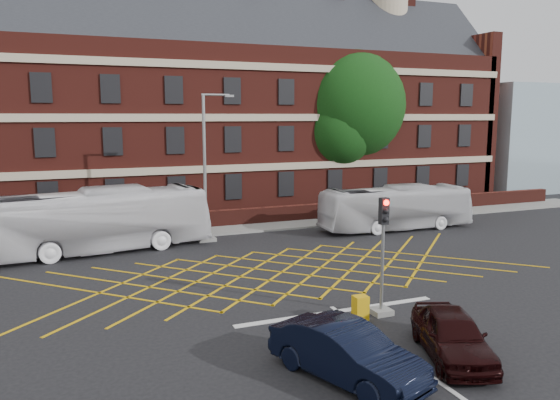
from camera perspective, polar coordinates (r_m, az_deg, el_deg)
name	(u,v)px	position (r m, az deg, el deg)	size (l,w,h in m)	color
ground	(299,284)	(23.55, 2.03, -8.82)	(120.00, 120.00, 0.00)	black
victorian_building	(188,106)	(43.53, -9.60, 9.62)	(51.00, 12.17, 20.40)	#561C16
boundary_wall	(218,219)	(35.34, -6.55, -1.98)	(56.00, 0.50, 1.10)	#491913
far_pavement	(222,229)	(34.49, -6.09, -3.07)	(60.00, 3.00, 0.12)	slate
glass_block	(526,137)	(59.90, 24.32, 6.00)	(14.00, 10.00, 10.00)	#99B2BF
box_junction_hatching	(282,272)	(25.31, 0.18, -7.53)	(11.50, 0.12, 0.02)	#CC990C
stop_line	(338,311)	(20.57, 6.06, -11.49)	(8.00, 0.30, 0.02)	silver
centre_line	(456,394)	(15.64, 17.92, -18.73)	(0.15, 14.00, 0.02)	silver
bus_left	(94,221)	(30.15, -18.90, -2.07)	(2.83, 12.10, 3.37)	silver
bus_right	(396,208)	(35.09, 12.03, -0.80)	(2.33, 9.96, 2.77)	silver
car_navy	(347,353)	(15.47, 6.98, -15.54)	(1.62, 4.65, 1.53)	black
car_maroon	(452,334)	(17.40, 17.55, -13.25)	(1.69, 4.19, 1.43)	black
deciduous_tree	(349,113)	(44.03, 7.23, 9.02)	(8.74, 8.74, 12.32)	black
traffic_light_near	(382,267)	(20.01, 10.64, -6.90)	(0.70, 0.70, 4.27)	slate
street_lamp	(206,192)	(31.32, -7.70, 0.82)	(2.25, 1.00, 8.34)	slate
utility_cabinet	(360,309)	(19.52, 8.39, -11.22)	(0.49, 0.42, 0.95)	gold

